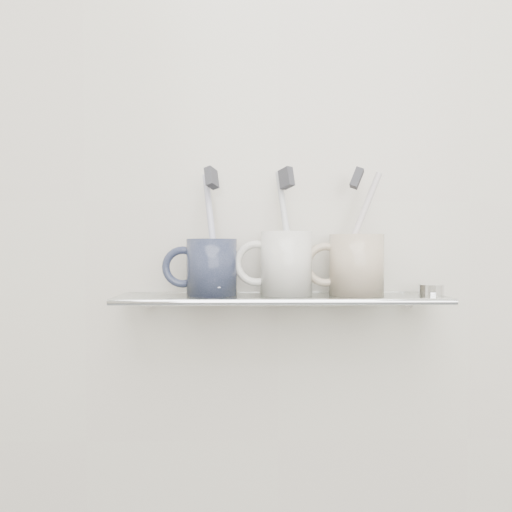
{
  "coord_description": "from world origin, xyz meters",
  "views": [
    {
      "loc": [
        -0.05,
        0.27,
        1.18
      ],
      "look_at": [
        -0.04,
        1.04,
        1.16
      ],
      "focal_mm": 35.0,
      "sensor_mm": 36.0,
      "label": 1
    }
  ],
  "objects_px": {
    "mug_left": "(212,267)",
    "mug_right": "(356,265)",
    "shelf_glass": "(281,298)",
    "mug_center": "(286,263)"
  },
  "relations": [
    {
      "from": "mug_left",
      "to": "mug_right",
      "type": "height_order",
      "value": "mug_right"
    },
    {
      "from": "mug_left",
      "to": "shelf_glass",
      "type": "bearing_deg",
      "value": -21.9
    },
    {
      "from": "mug_left",
      "to": "mug_right",
      "type": "xyz_separation_m",
      "value": [
        0.22,
        0.0,
        0.0
      ]
    },
    {
      "from": "mug_left",
      "to": "mug_right",
      "type": "distance_m",
      "value": 0.22
    },
    {
      "from": "mug_center",
      "to": "shelf_glass",
      "type": "bearing_deg",
      "value": -130.73
    },
    {
      "from": "shelf_glass",
      "to": "mug_right",
      "type": "xyz_separation_m",
      "value": [
        0.12,
        0.0,
        0.05
      ]
    },
    {
      "from": "shelf_glass",
      "to": "mug_left",
      "type": "height_order",
      "value": "mug_left"
    },
    {
      "from": "mug_center",
      "to": "mug_right",
      "type": "xyz_separation_m",
      "value": [
        0.11,
        0.0,
        -0.0
      ]
    },
    {
      "from": "mug_right",
      "to": "mug_center",
      "type": "bearing_deg",
      "value": -163.25
    },
    {
      "from": "mug_center",
      "to": "mug_right",
      "type": "distance_m",
      "value": 0.11
    }
  ]
}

